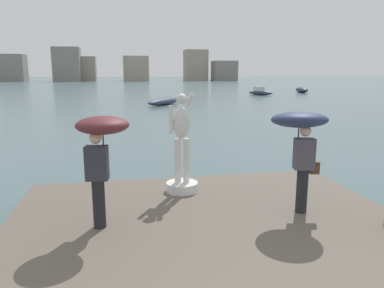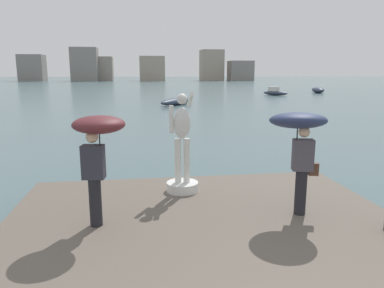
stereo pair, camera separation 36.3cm
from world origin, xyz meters
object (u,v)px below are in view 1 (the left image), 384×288
onlooker_right (300,131)px  boat_mid (302,90)px  boat_far (260,92)px  onlooker_left (101,141)px  statue_white_figure (182,157)px  boat_leftward (164,101)px

onlooker_right → boat_mid: 51.02m
boat_far → onlooker_right: bearing=-110.2°
onlooker_left → boat_mid: onlooker_left is taller
statue_white_figure → onlooker_right: 2.73m
boat_far → boat_leftward: (-14.49, -12.32, -0.08)m
boat_mid → onlooker_right: bearing=-117.4°
onlooker_left → boat_leftward: size_ratio=0.39×
onlooker_left → boat_leftward: 28.85m
onlooker_left → boat_mid: size_ratio=0.48×
onlooker_left → boat_mid: bearing=59.1°
boat_mid → boat_leftward: 28.43m
boat_mid → statue_white_figure: bearing=-120.3°
onlooker_right → boat_mid: (23.46, 45.28, -1.59)m
onlooker_right → boat_far: onlooker_right is taller
boat_leftward → statue_white_figure: bearing=-95.5°
statue_white_figure → boat_far: bearing=66.4°
statue_white_figure → onlooker_right: (2.03, -1.65, 0.79)m
statue_white_figure → boat_leftward: 26.95m
boat_far → boat_leftward: 19.02m
onlooker_right → boat_leftward: (0.54, 28.46, -1.68)m
statue_white_figure → onlooker_right: bearing=-39.1°
onlooker_left → onlooker_right: bearing=0.5°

